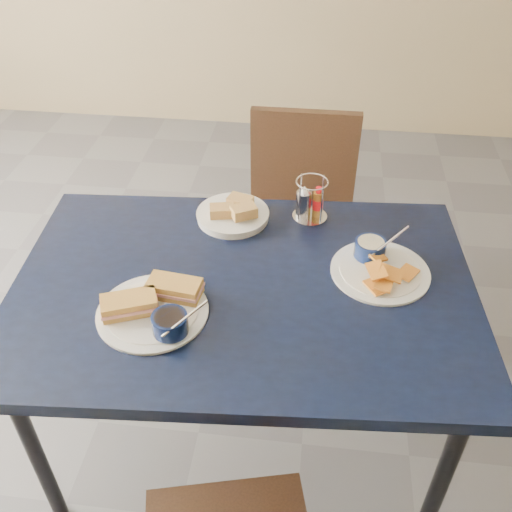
# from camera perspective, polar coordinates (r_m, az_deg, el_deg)

# --- Properties ---
(ground) EXTENTS (6.00, 6.00, 0.00)m
(ground) POSITION_cam_1_polar(r_m,az_deg,el_deg) (2.17, -5.78, -17.17)
(ground) COLOR #504F54
(ground) RESTS_ON ground
(dining_table) EXTENTS (1.33, 0.94, 0.75)m
(dining_table) POSITION_cam_1_polar(r_m,az_deg,el_deg) (1.61, -1.24, -4.47)
(dining_table) COLOR black
(dining_table) RESTS_ON ground
(chair_far) EXTENTS (0.42, 0.40, 0.88)m
(chair_far) POSITION_cam_1_polar(r_m,az_deg,el_deg) (2.29, 4.43, 4.62)
(chair_far) COLOR black
(chair_far) RESTS_ON ground
(sandwich_plate) EXTENTS (0.31, 0.29, 0.12)m
(sandwich_plate) POSITION_cam_1_polar(r_m,az_deg,el_deg) (1.49, -10.01, -5.01)
(sandwich_plate) COLOR white
(sandwich_plate) RESTS_ON dining_table
(plantain_plate) EXTENTS (0.28, 0.28, 0.12)m
(plantain_plate) POSITION_cam_1_polar(r_m,az_deg,el_deg) (1.64, 12.03, -0.76)
(plantain_plate) COLOR white
(plantain_plate) RESTS_ON dining_table
(bread_basket) EXTENTS (0.23, 0.23, 0.07)m
(bread_basket) POSITION_cam_1_polar(r_m,az_deg,el_deg) (1.80, -2.26, 4.25)
(bread_basket) COLOR white
(bread_basket) RESTS_ON dining_table
(condiment_caddy) EXTENTS (0.11, 0.11, 0.14)m
(condiment_caddy) POSITION_cam_1_polar(r_m,az_deg,el_deg) (1.79, 5.34, 5.40)
(condiment_caddy) COLOR silver
(condiment_caddy) RESTS_ON dining_table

